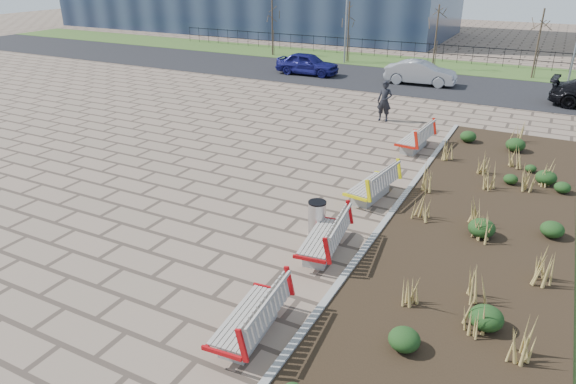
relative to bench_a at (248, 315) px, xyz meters
The scene contains 19 objects.
ground 3.39m from the bench_a, 153.32° to the left, with size 120.00×120.00×0.00m, color #766251.
planting_bed 7.29m from the bench_a, 63.46° to the left, with size 4.50×18.00×0.10m, color black.
planting_curb 6.59m from the bench_a, 81.95° to the left, with size 0.16×18.00×0.15m, color gray.
grass_verge_far 29.66m from the bench_a, 95.81° to the left, with size 80.00×5.00×0.04m, color #33511E.
road 23.70m from the bench_a, 97.27° to the left, with size 80.00×7.00×0.02m, color black.
bench_a is the anchor object (origin of this frame).
bench_b 3.42m from the bench_a, 90.00° to the left, with size 0.90×2.10×1.00m, color #A60B0E, non-canonical shape.
bench_c 7.01m from the bench_a, 90.00° to the left, with size 0.90×2.10×1.00m, color yellow, non-canonical shape.
bench_d 11.95m from the bench_a, 90.00° to the left, with size 0.90×2.10×1.00m, color red, non-canonical shape.
litter_bin 4.27m from the bench_a, 96.97° to the left, with size 0.46×0.46×0.92m, color #B2B2B7.
pedestrian 15.27m from the bench_a, 98.30° to the left, with size 0.65×0.43×1.78m, color black.
car_blue 24.64m from the bench_a, 112.87° to the left, with size 1.57×3.91×1.33m, color navy.
car_silver 23.33m from the bench_a, 96.44° to the left, with size 1.40×4.00×1.32m, color gray.
tree_a 31.81m from the bench_a, 118.17° to the left, with size 1.40×1.40×4.00m, color #4C3D2D, non-canonical shape.
tree_b 29.46m from the bench_a, 107.81° to the left, with size 1.40×1.40×4.00m, color #4C3D2D, non-canonical shape.
tree_c 28.21m from the bench_a, 96.11° to the left, with size 1.40×1.40×4.00m, color #4C3D2D, non-canonical shape.
tree_d 28.21m from the bench_a, 83.89° to the left, with size 1.40×1.40×4.00m, color #4C3D2D, non-canonical shape.
lamp_west 29.05m from the bench_a, 108.12° to the left, with size 0.24×0.60×6.00m, color gray, non-canonical shape.
railing_fence 31.15m from the bench_a, 95.53° to the left, with size 44.00×0.10×1.20m, color black, non-canonical shape.
Camera 1 is at (7.25, -8.09, 6.55)m, focal length 32.00 mm.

